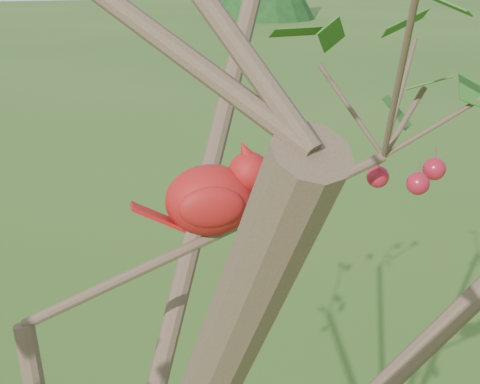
# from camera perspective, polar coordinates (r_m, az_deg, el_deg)

# --- Properties ---
(crabapple_tree) EXTENTS (2.35, 2.05, 2.95)m
(crabapple_tree) POSITION_cam_1_polar(r_m,az_deg,el_deg) (1.07, -13.18, -4.47)
(crabapple_tree) COLOR #453225
(crabapple_tree) RESTS_ON ground
(cardinal) EXTENTS (0.24, 0.13, 0.17)m
(cardinal) POSITION_cam_1_polar(r_m,az_deg,el_deg) (1.19, -1.97, -0.31)
(cardinal) COLOR #A3190E
(cardinal) RESTS_ON ground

